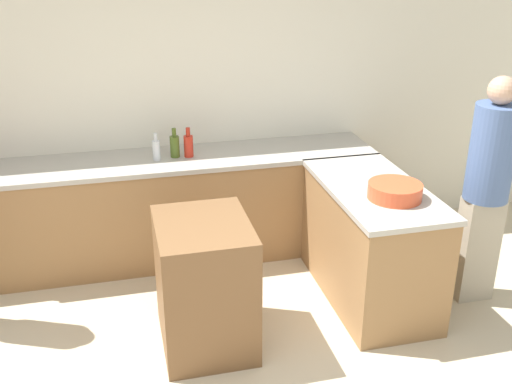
{
  "coord_description": "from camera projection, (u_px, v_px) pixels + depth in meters",
  "views": [
    {
      "loc": [
        -0.56,
        -2.6,
        2.62
      ],
      "look_at": [
        0.36,
        1.16,
        0.97
      ],
      "focal_mm": 42.0,
      "sensor_mm": 36.0,
      "label": 1
    }
  ],
  "objects": [
    {
      "name": "vinegar_bottle_clear",
      "position": [
        156.0,
        149.0,
        4.91
      ],
      "size": [
        0.06,
        0.06,
        0.23
      ],
      "color": "silver",
      "rests_on": "counter_back"
    },
    {
      "name": "mixing_bowl",
      "position": [
        395.0,
        191.0,
        4.19
      ],
      "size": [
        0.38,
        0.38,
        0.11
      ],
      "color": "#DB512D",
      "rests_on": "counter_peninsula"
    },
    {
      "name": "counter_peninsula",
      "position": [
        370.0,
        242.0,
        4.59
      ],
      "size": [
        0.69,
        1.37,
        0.93
      ],
      "color": "olive",
      "rests_on": "ground_plane"
    },
    {
      "name": "island_table",
      "position": [
        205.0,
        284.0,
        4.04
      ],
      "size": [
        0.61,
        0.75,
        0.91
      ],
      "color": "brown",
      "rests_on": "ground_plane"
    },
    {
      "name": "hot_sauce_bottle",
      "position": [
        188.0,
        145.0,
        4.98
      ],
      "size": [
        0.08,
        0.08,
        0.25
      ],
      "color": "red",
      "rests_on": "counter_back"
    },
    {
      "name": "olive_oil_bottle",
      "position": [
        175.0,
        146.0,
        4.97
      ],
      "size": [
        0.08,
        0.08,
        0.25
      ],
      "color": "#475B1E",
      "rests_on": "counter_back"
    },
    {
      "name": "person_at_peninsula",
      "position": [
        487.0,
        184.0,
        4.38
      ],
      "size": [
        0.32,
        0.32,
        1.75
      ],
      "color": "#ADA38E",
      "rests_on": "ground_plane"
    },
    {
      "name": "counter_back",
      "position": [
        189.0,
        206.0,
        5.2
      ],
      "size": [
        3.21,
        0.67,
        0.93
      ],
      "color": "olive",
      "rests_on": "ground_plane"
    },
    {
      "name": "wall_back",
      "position": [
        179.0,
        97.0,
        5.17
      ],
      "size": [
        8.0,
        0.06,
        2.7
      ],
      "color": "silver",
      "rests_on": "ground_plane"
    }
  ]
}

